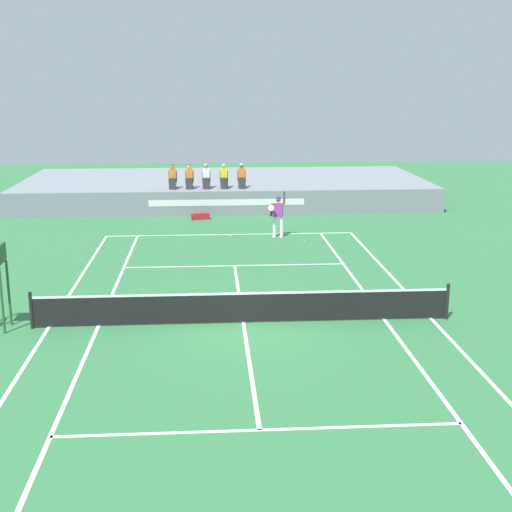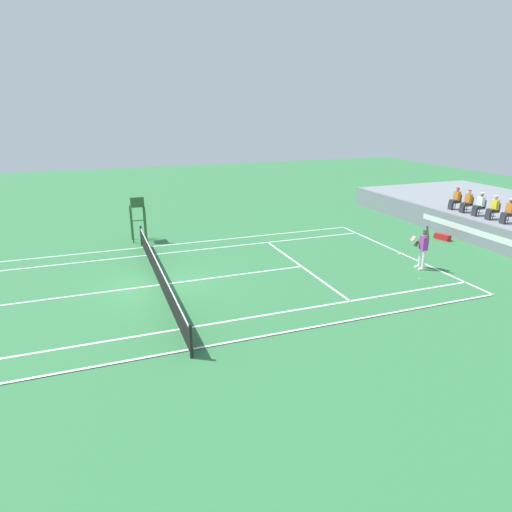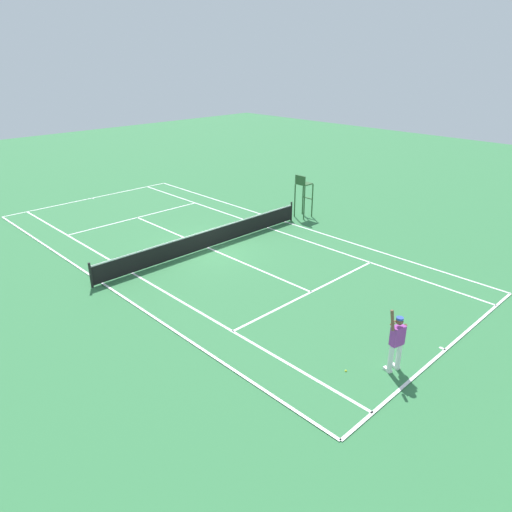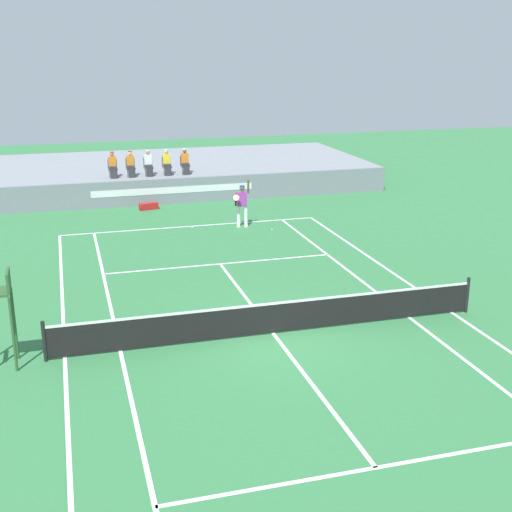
# 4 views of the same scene
# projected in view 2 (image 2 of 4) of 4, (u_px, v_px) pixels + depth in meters

# --- Properties ---
(ground_plane) EXTENTS (80.00, 80.00, 0.00)m
(ground_plane) POSITION_uv_depth(u_px,v_px,m) (160.00, 285.00, 18.14)
(ground_plane) COLOR #337542
(court) EXTENTS (11.08, 23.88, 0.03)m
(court) POSITION_uv_depth(u_px,v_px,m) (160.00, 285.00, 18.14)
(court) COLOR #337542
(court) RESTS_ON ground
(net) EXTENTS (11.98, 0.10, 1.07)m
(net) POSITION_uv_depth(u_px,v_px,m) (159.00, 273.00, 17.98)
(net) COLOR black
(net) RESTS_ON ground
(barrier_wall) EXTENTS (22.68, 0.25, 1.26)m
(barrier_wall) POSITION_uv_depth(u_px,v_px,m) (477.00, 233.00, 23.43)
(barrier_wall) COLOR gray
(barrier_wall) RESTS_ON ground
(spectator_seated_0) EXTENTS (0.44, 0.60, 1.26)m
(spectator_seated_0) POSITION_uv_depth(u_px,v_px,m) (455.00, 199.00, 25.84)
(spectator_seated_0) COLOR #474C56
(spectator_seated_0) RESTS_ON bleacher_platform
(spectator_seated_1) EXTENTS (0.44, 0.60, 1.26)m
(spectator_seated_1) POSITION_uv_depth(u_px,v_px,m) (467.00, 202.00, 25.07)
(spectator_seated_1) COLOR #474C56
(spectator_seated_1) RESTS_ON bleacher_platform
(spectator_seated_2) EXTENTS (0.44, 0.60, 1.26)m
(spectator_seated_2) POSITION_uv_depth(u_px,v_px,m) (479.00, 205.00, 24.29)
(spectator_seated_2) COLOR #474C56
(spectator_seated_2) RESTS_ON bleacher_platform
(spectator_seated_3) EXTENTS (0.44, 0.60, 1.26)m
(spectator_seated_3) POSITION_uv_depth(u_px,v_px,m) (493.00, 208.00, 23.47)
(spectator_seated_3) COLOR #474C56
(spectator_seated_3) RESTS_ON bleacher_platform
(spectator_seated_4) EXTENTS (0.44, 0.60, 1.26)m
(spectator_seated_4) POSITION_uv_depth(u_px,v_px,m) (508.00, 212.00, 22.65)
(spectator_seated_4) COLOR #474C56
(spectator_seated_4) RESTS_ON bleacher_platform
(tennis_player) EXTENTS (0.83, 0.61, 2.08)m
(tennis_player) POSITION_uv_depth(u_px,v_px,m) (423.00, 248.00, 19.69)
(tennis_player) COLOR white
(tennis_player) RESTS_ON ground
(tennis_ball) EXTENTS (0.07, 0.07, 0.07)m
(tennis_ball) POSITION_uv_depth(u_px,v_px,m) (419.00, 279.00, 18.74)
(tennis_ball) COLOR #D1E533
(tennis_ball) RESTS_ON ground
(umpire_chair) EXTENTS (0.77, 0.77, 2.44)m
(umpire_chair) POSITION_uv_depth(u_px,v_px,m) (138.00, 213.00, 23.79)
(umpire_chair) COLOR #2D562D
(umpire_chair) RESTS_ON ground
(equipment_bag) EXTENTS (0.95, 0.52, 0.32)m
(equipment_bag) POSITION_uv_depth(u_px,v_px,m) (442.00, 237.00, 24.46)
(equipment_bag) COLOR red
(equipment_bag) RESTS_ON ground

